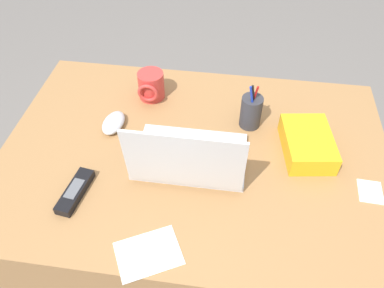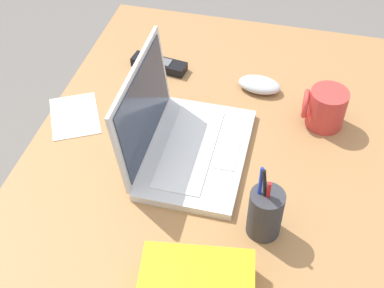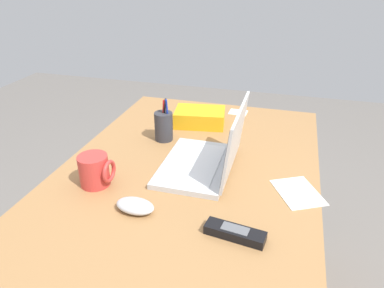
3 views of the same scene
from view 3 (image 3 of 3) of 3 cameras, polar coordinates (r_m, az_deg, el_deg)
desk at (r=1.42m, az=-0.27°, el=-16.48°), size 1.18×0.82×0.74m
laptop at (r=1.15m, az=2.63°, el=-2.08°), size 0.32×0.24×0.22m
computer_mouse at (r=1.00m, az=-8.97°, el=-9.62°), size 0.08×0.12×0.03m
coffee_mug_white at (r=1.11m, az=-15.07°, el=-4.06°), size 0.09×0.10×0.10m
cordless_phone at (r=0.91m, az=6.80°, el=-13.75°), size 0.07×0.15×0.03m
pen_holder at (r=1.35m, az=-4.50°, el=2.86°), size 0.07×0.07×0.17m
snack_bag at (r=1.48m, az=1.25°, el=4.27°), size 0.17×0.22×0.06m
paper_note_near_laptop at (r=1.62m, az=7.29°, el=4.99°), size 0.07×0.08×0.00m
paper_note_left at (r=1.11m, az=16.39°, el=-7.34°), size 0.19×0.17×0.00m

